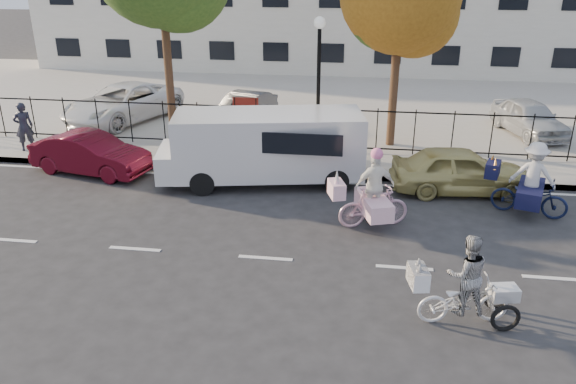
% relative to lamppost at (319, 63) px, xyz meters
% --- Properties ---
extents(ground, '(120.00, 120.00, 0.00)m').
position_rel_lamppost_xyz_m(ground, '(-0.50, -6.80, -3.11)').
color(ground, '#333334').
extents(road_markings, '(60.00, 9.52, 0.01)m').
position_rel_lamppost_xyz_m(road_markings, '(-0.50, -6.80, -3.11)').
color(road_markings, silver).
rests_on(road_markings, ground).
extents(curb, '(60.00, 0.10, 0.15)m').
position_rel_lamppost_xyz_m(curb, '(-0.50, -1.75, -3.04)').
color(curb, '#A8A399').
rests_on(curb, ground).
extents(sidewalk, '(60.00, 2.20, 0.15)m').
position_rel_lamppost_xyz_m(sidewalk, '(-0.50, -0.70, -3.04)').
color(sidewalk, '#A8A399').
rests_on(sidewalk, ground).
extents(parking_lot, '(60.00, 15.60, 0.15)m').
position_rel_lamppost_xyz_m(parking_lot, '(-0.50, 8.20, -3.04)').
color(parking_lot, '#A8A399').
rests_on(parking_lot, ground).
extents(iron_fence, '(58.00, 0.06, 1.50)m').
position_rel_lamppost_xyz_m(iron_fence, '(-0.50, 0.40, -2.21)').
color(iron_fence, black).
rests_on(iron_fence, sidewalk).
extents(building, '(34.00, 10.00, 6.00)m').
position_rel_lamppost_xyz_m(building, '(-0.50, 18.20, -0.11)').
color(building, silver).
rests_on(building, ground).
extents(lamppost, '(0.36, 0.36, 4.33)m').
position_rel_lamppost_xyz_m(lamppost, '(0.00, 0.00, 0.00)').
color(lamppost, black).
rests_on(lamppost, sidewalk).
extents(street_sign, '(0.85, 0.06, 1.80)m').
position_rel_lamppost_xyz_m(street_sign, '(-2.35, 0.00, -1.70)').
color(street_sign, black).
rests_on(street_sign, sidewalk).
extents(zebra_trike, '(2.02, 1.01, 1.72)m').
position_rel_lamppost_xyz_m(zebra_trike, '(3.42, -8.57, -2.45)').
color(zebra_trike, white).
rests_on(zebra_trike, ground).
extents(unicorn_bike, '(2.04, 1.48, 2.01)m').
position_rel_lamppost_xyz_m(unicorn_bike, '(1.79, -4.86, -2.37)').
color(unicorn_bike, '#DBA6BB').
rests_on(unicorn_bike, ground).
extents(bull_bike, '(2.14, 1.51, 1.93)m').
position_rel_lamppost_xyz_m(bull_bike, '(5.71, -3.59, -2.34)').
color(bull_bike, '#111838').
rests_on(bull_bike, ground).
extents(white_van, '(6.11, 2.93, 2.06)m').
position_rel_lamppost_xyz_m(white_van, '(-1.30, -2.30, -1.97)').
color(white_van, white).
rests_on(white_van, ground).
extents(red_sedan, '(3.90, 2.07, 1.22)m').
position_rel_lamppost_xyz_m(red_sedan, '(-6.68, -2.30, -2.50)').
color(red_sedan, '#4F0916').
rests_on(red_sedan, ground).
extents(gold_sedan, '(3.95, 1.91, 1.30)m').
position_rel_lamppost_xyz_m(gold_sedan, '(4.21, -2.30, -2.46)').
color(gold_sedan, tan).
rests_on(gold_sedan, ground).
extents(pedestrian, '(0.70, 0.67, 1.62)m').
position_rel_lamppost_xyz_m(pedestrian, '(-9.64, -0.93, -2.15)').
color(pedestrian, black).
rests_on(pedestrian, sidewalk).
extents(lot_car_b, '(4.05, 5.61, 1.42)m').
position_rel_lamppost_xyz_m(lot_car_b, '(-7.91, 3.03, -2.25)').
color(lot_car_b, white).
rests_on(lot_car_b, parking_lot).
extents(lot_car_c, '(2.18, 3.85, 1.20)m').
position_rel_lamppost_xyz_m(lot_car_c, '(-3.12, 3.13, -2.36)').
color(lot_car_c, '#43464A').
rests_on(lot_car_c, parking_lot).
extents(lot_car_d, '(2.44, 3.93, 1.25)m').
position_rel_lamppost_xyz_m(lot_car_d, '(7.38, 3.33, -2.34)').
color(lot_car_d, '#B6BABE').
rests_on(lot_car_d, parking_lot).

